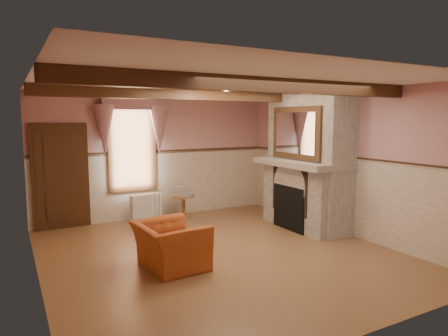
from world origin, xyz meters
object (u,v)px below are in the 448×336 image
radiator (146,207)px  bowl (306,158)px  armchair (170,245)px  mantel_clock (279,152)px  oil_lamp (294,152)px  side_table (183,208)px

radiator → bowl: bearing=-46.4°
armchair → bowl: (3.20, 0.70, 1.12)m
radiator → mantel_clock: size_ratio=2.92×
bowl → oil_lamp: oil_lamp is taller
bowl → side_table: bearing=134.6°
side_table → radiator: (-0.76, 0.31, 0.02)m
armchair → oil_lamp: oil_lamp is taller
side_table → armchair: bearing=-116.9°
radiator → bowl: (2.64, -2.22, 1.17)m
oil_lamp → side_table: bearing=140.8°
bowl → oil_lamp: (0.00, 0.38, 0.09)m
side_table → oil_lamp: oil_lamp is taller
armchair → mantel_clock: bearing=-67.5°
armchair → bowl: bowl is taller
side_table → mantel_clock: 2.46m
bowl → mantel_clock: (0.00, 0.92, 0.05)m
bowl → mantel_clock: mantel_clock is taller
side_table → mantel_clock: bearing=-27.6°
bowl → mantel_clock: size_ratio=1.54×
radiator → oil_lamp: oil_lamp is taller
mantel_clock → oil_lamp: bearing=-90.0°
side_table → mantel_clock: mantel_clock is taller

